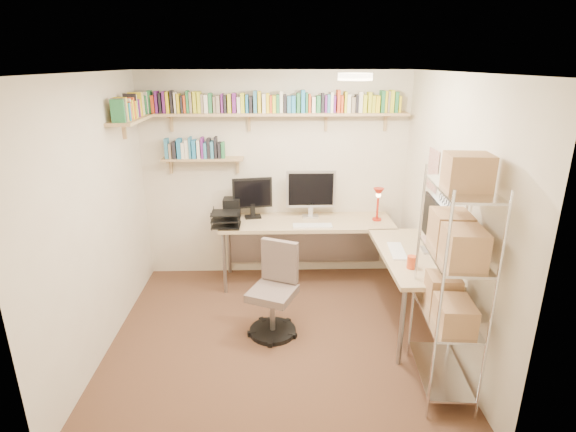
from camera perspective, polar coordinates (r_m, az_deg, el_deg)
The scene contains 6 objects.
ground at distance 4.62m, azimuth -1.47°, elevation -14.96°, with size 3.20×3.20×0.00m, color #482D1F.
room_shell at distance 3.97m, azimuth -1.59°, elevation 3.92°, with size 3.24×3.04×2.52m.
wall_shelves at distance 5.18m, azimuth -6.45°, elevation 12.73°, with size 3.12×1.09×0.80m.
corner_desk at distance 5.11m, azimuth 4.17°, elevation -1.67°, with size 2.41×2.02×1.37m.
office_chair at distance 4.50m, azimuth -1.72°, elevation -10.11°, with size 0.54×0.55×0.93m.
wire_rack at distance 3.64m, azimuth 20.40°, elevation -4.78°, with size 0.45×0.81×1.98m.
Camera 1 is at (0.01, -3.84, 2.58)m, focal length 28.00 mm.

